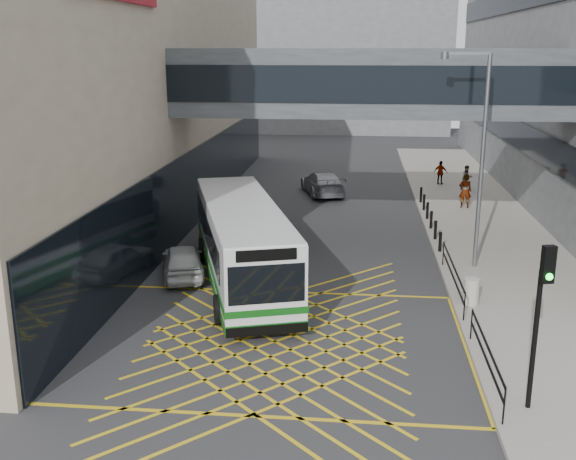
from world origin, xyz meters
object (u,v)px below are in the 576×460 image
(bus, at_px, (242,241))
(car_silver, at_px, (323,182))
(car_white, at_px, (183,260))
(pedestrian_b, at_px, (467,178))
(car_dark, at_px, (252,213))
(traffic_light, at_px, (541,305))
(street_lamp, at_px, (478,149))
(pedestrian_a, at_px, (465,191))
(litter_bin, at_px, (471,291))
(pedestrian_c, at_px, (441,173))

(bus, bearing_deg, car_silver, 65.25)
(car_white, height_order, pedestrian_b, pedestrian_b)
(car_dark, relative_size, pedestrian_b, 2.83)
(car_dark, height_order, traffic_light, traffic_light)
(street_lamp, height_order, pedestrian_a, street_lamp)
(bus, height_order, litter_bin, bus)
(car_white, bearing_deg, street_lamp, 172.97)
(bus, relative_size, pedestrian_b, 7.54)
(car_silver, bearing_deg, pedestrian_c, -173.10)
(car_dark, bearing_deg, litter_bin, 140.85)
(pedestrian_a, xyz_separation_m, pedestrian_b, (0.87, 5.15, -0.19))
(car_dark, xyz_separation_m, pedestrian_a, (11.53, 4.73, 0.44))
(pedestrian_a, bearing_deg, litter_bin, 85.99)
(traffic_light, height_order, pedestrian_a, traffic_light)
(litter_bin, height_order, pedestrian_a, pedestrian_a)
(car_dark, bearing_deg, bus, 105.03)
(bus, xyz_separation_m, car_dark, (-0.98, 8.80, -1.04))
(street_lamp, height_order, pedestrian_c, street_lamp)
(street_lamp, bearing_deg, car_dark, 147.37)
(street_lamp, relative_size, litter_bin, 9.15)
(pedestrian_c, bearing_deg, car_dark, 69.27)
(pedestrian_a, bearing_deg, pedestrian_b, -96.20)
(street_lamp, xyz_separation_m, pedestrian_c, (0.75, 17.62, -4.17))
(traffic_light, xyz_separation_m, pedestrian_a, (1.61, 22.53, -1.87))
(car_white, xyz_separation_m, car_dark, (1.57, 8.18, 0.01))
(car_silver, relative_size, traffic_light, 1.15)
(litter_bin, bearing_deg, pedestrian_a, 82.59)
(car_white, distance_m, street_lamp, 12.73)
(litter_bin, distance_m, pedestrian_a, 15.40)
(car_white, bearing_deg, pedestrian_b, -144.60)
(pedestrian_a, distance_m, pedestrian_b, 5.23)
(traffic_light, bearing_deg, pedestrian_a, 70.78)
(car_silver, xyz_separation_m, pedestrian_b, (9.18, 1.65, 0.16))
(car_silver, height_order, street_lamp, street_lamp)
(car_silver, relative_size, litter_bin, 5.28)
(street_lamp, xyz_separation_m, pedestrian_b, (2.22, 16.02, -4.18))
(bus, bearing_deg, pedestrian_c, 46.63)
(car_dark, height_order, pedestrian_a, pedestrian_a)
(car_white, distance_m, car_dark, 8.33)
(bus, distance_m, car_white, 2.83)
(car_silver, relative_size, pedestrian_b, 3.21)
(traffic_light, height_order, pedestrian_b, traffic_light)
(street_lamp, bearing_deg, pedestrian_c, 86.06)
(car_silver, bearing_deg, street_lamp, 99.81)
(litter_bin, height_order, pedestrian_c, pedestrian_c)
(street_lamp, distance_m, pedestrian_b, 16.70)
(bus, relative_size, pedestrian_c, 7.49)
(pedestrian_a, distance_m, pedestrian_c, 6.78)
(car_dark, relative_size, car_silver, 0.88)
(litter_bin, bearing_deg, bus, 168.53)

